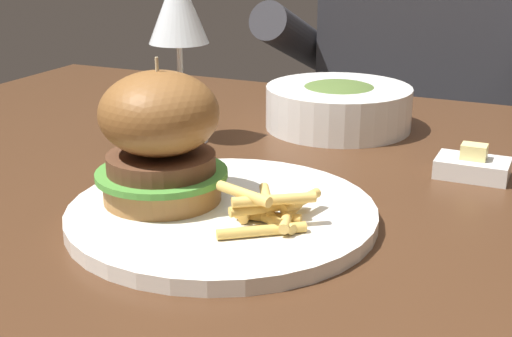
{
  "coord_description": "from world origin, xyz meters",
  "views": [
    {
      "loc": [
        0.22,
        -0.6,
        1.0
      ],
      "look_at": [
        -0.03,
        -0.05,
        0.78
      ],
      "focal_mm": 50.0,
      "sensor_mm": 36.0,
      "label": 1
    }
  ],
  "objects": [
    {
      "name": "dining_table",
      "position": [
        0.0,
        0.0,
        0.66
      ],
      "size": [
        1.31,
        0.96,
        0.74
      ],
      "color": "#472B19",
      "rests_on": "ground"
    },
    {
      "name": "main_plate",
      "position": [
        -0.05,
        -0.08,
        0.75
      ],
      "size": [
        0.28,
        0.28,
        0.01
      ],
      "primitive_type": "cylinder",
      "color": "white",
      "rests_on": "dining_table"
    },
    {
      "name": "burger_sandwich",
      "position": [
        -0.11,
        -0.08,
        0.81
      ],
      "size": [
        0.12,
        0.12,
        0.13
      ],
      "color": "#9E6B38",
      "rests_on": "main_plate"
    },
    {
      "name": "fries_pile",
      "position": [
        0.0,
        -0.09,
        0.77
      ],
      "size": [
        0.08,
        0.11,
        0.03
      ],
      "color": "#E0B251",
      "rests_on": "main_plate"
    },
    {
      "name": "wine_glass",
      "position": [
        -0.21,
        0.13,
        0.9
      ],
      "size": [
        0.07,
        0.07,
        0.21
      ],
      "color": "silver",
      "rests_on": "dining_table"
    },
    {
      "name": "butter_dish",
      "position": [
        0.14,
        0.14,
        0.75
      ],
      "size": [
        0.07,
        0.05,
        0.04
      ],
      "color": "white",
      "rests_on": "dining_table"
    },
    {
      "name": "soup_bowl",
      "position": [
        -0.05,
        0.26,
        0.77
      ],
      "size": [
        0.19,
        0.19,
        0.06
      ],
      "color": "white",
      "rests_on": "dining_table"
    },
    {
      "name": "diner_person",
      "position": [
        -0.05,
        0.76,
        0.56
      ],
      "size": [
        0.51,
        0.36,
        1.18
      ],
      "color": "#282833",
      "rests_on": "ground"
    }
  ]
}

